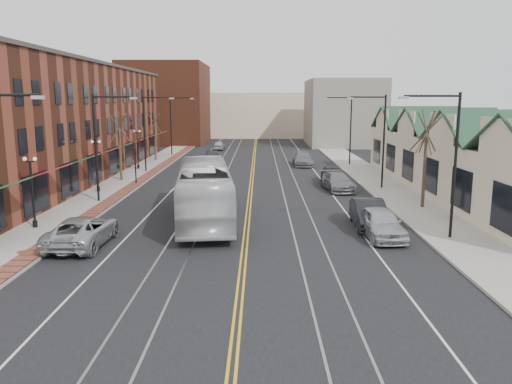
{
  "coord_description": "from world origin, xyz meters",
  "views": [
    {
      "loc": [
        0.81,
        -21.17,
        7.78
      ],
      "look_at": [
        0.56,
        9.8,
        2.0
      ],
      "focal_mm": 35.0,
      "sensor_mm": 36.0,
      "label": 1
    }
  ],
  "objects_px": {
    "transit_bus": "(204,192)",
    "parked_car_b": "(369,214)",
    "parked_car_d": "(331,174)",
    "parked_car_c": "(338,182)",
    "parked_suv": "(83,231)",
    "parked_car_a": "(380,223)"
  },
  "relations": [
    {
      "from": "parked_car_b",
      "to": "parked_car_d",
      "type": "bearing_deg",
      "value": 92.28
    },
    {
      "from": "parked_car_b",
      "to": "parked_car_d",
      "type": "height_order",
      "value": "parked_car_b"
    },
    {
      "from": "parked_car_a",
      "to": "parked_car_d",
      "type": "bearing_deg",
      "value": 86.51
    },
    {
      "from": "parked_car_d",
      "to": "parked_suv",
      "type": "bearing_deg",
      "value": -122.15
    },
    {
      "from": "parked_car_d",
      "to": "transit_bus",
      "type": "bearing_deg",
      "value": -118.84
    },
    {
      "from": "parked_suv",
      "to": "parked_car_a",
      "type": "bearing_deg",
      "value": -172.95
    },
    {
      "from": "parked_car_d",
      "to": "parked_car_b",
      "type": "bearing_deg",
      "value": -83.72
    },
    {
      "from": "transit_bus",
      "to": "parked_car_b",
      "type": "bearing_deg",
      "value": 162.9
    },
    {
      "from": "parked_car_d",
      "to": "parked_car_c",
      "type": "bearing_deg",
      "value": -83.72
    },
    {
      "from": "parked_car_b",
      "to": "parked_car_c",
      "type": "height_order",
      "value": "parked_car_b"
    },
    {
      "from": "parked_suv",
      "to": "parked_car_a",
      "type": "xyz_separation_m",
      "value": [
        16.38,
        1.7,
        0.05
      ]
    },
    {
      "from": "transit_bus",
      "to": "parked_car_d",
      "type": "height_order",
      "value": "transit_bus"
    },
    {
      "from": "parked_car_a",
      "to": "parked_car_b",
      "type": "bearing_deg",
      "value": 89.92
    },
    {
      "from": "parked_car_a",
      "to": "parked_car_d",
      "type": "relative_size",
      "value": 1.02
    },
    {
      "from": "parked_car_c",
      "to": "parked_car_b",
      "type": "bearing_deg",
      "value": -96.38
    },
    {
      "from": "parked_car_c",
      "to": "transit_bus",
      "type": "bearing_deg",
      "value": -140.07
    },
    {
      "from": "transit_bus",
      "to": "parked_car_c",
      "type": "bearing_deg",
      "value": -140.5
    },
    {
      "from": "parked_car_a",
      "to": "parked_car_d",
      "type": "xyz_separation_m",
      "value": [
        -0.15,
        18.75,
        -0.02
      ]
    },
    {
      "from": "transit_bus",
      "to": "parked_car_c",
      "type": "height_order",
      "value": "transit_bus"
    },
    {
      "from": "parked_car_c",
      "to": "parked_car_d",
      "type": "height_order",
      "value": "parked_car_d"
    },
    {
      "from": "parked_suv",
      "to": "parked_car_a",
      "type": "relative_size",
      "value": 1.16
    },
    {
      "from": "parked_car_a",
      "to": "parked_car_c",
      "type": "xyz_separation_m",
      "value": [
        -0.15,
        14.89,
        -0.09
      ]
    }
  ]
}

